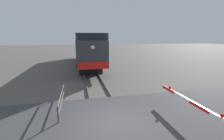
% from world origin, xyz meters
% --- Properties ---
extents(ground_plane, '(160.00, 160.00, 0.00)m').
position_xyz_m(ground_plane, '(0.00, 0.00, 0.00)').
color(ground_plane, '#514C47').
extents(rail_track_left, '(0.08, 80.00, 0.15)m').
position_xyz_m(rail_track_left, '(-0.72, 0.00, 0.07)').
color(rail_track_left, '#59544C').
rests_on(rail_track_left, ground_plane).
extents(rail_track_right, '(0.08, 80.00, 0.15)m').
position_xyz_m(rail_track_right, '(0.72, 0.00, 0.07)').
color(rail_track_right, '#59544C').
rests_on(rail_track_right, ground_plane).
extents(road_surface, '(36.00, 6.23, 0.16)m').
position_xyz_m(road_surface, '(0.00, 0.00, 0.08)').
color(road_surface, '#38383A').
rests_on(road_surface, ground_plane).
extents(locomotive, '(2.93, 17.59, 4.28)m').
position_xyz_m(locomotive, '(0.00, 16.12, 2.20)').
color(locomotive, black).
rests_on(locomotive, ground_plane).
extents(guard_railing, '(0.08, 3.23, 0.95)m').
position_xyz_m(guard_railing, '(-2.29, 2.21, 0.63)').
color(guard_railing, '#4C4742').
rests_on(guard_railing, ground_plane).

